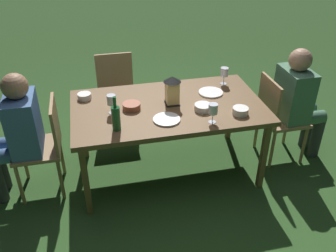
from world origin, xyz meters
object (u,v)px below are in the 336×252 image
object	(u,v)px
chair_side_left_b	(117,91)
wine_glass_a	(213,110)
plate_b	(167,119)
wine_glass_c	(111,101)
green_bottle_on_table	(116,118)
bowl_bread	(240,111)
person_in_green	(298,99)
dining_table	(168,110)
bowl_olives	(132,106)
plate_a	(211,92)
chair_head_near	(277,115)
chair_head_far	(45,143)
lantern_centerpiece	(172,89)
person_in_blue	(17,131)
wine_glass_b	(224,73)
bowl_dip	(84,96)
bowl_salad	(203,107)

from	to	relation	value
chair_side_left_b	wine_glass_a	size ratio (longest dim) A/B	5.15
plate_b	wine_glass_c	bearing A→B (deg)	-27.57
green_bottle_on_table	bowl_bread	distance (m)	1.05
person_in_green	bowl_bread	distance (m)	0.79
dining_table	wine_glass_a	world-z (taller)	wine_glass_a
chair_side_left_b	plate_b	xyz separation A→B (m)	(-0.31, 1.13, 0.25)
bowl_olives	plate_a	bearing A→B (deg)	-170.14
chair_side_left_b	chair_head_near	distance (m)	1.72
chair_head_far	green_bottle_on_table	size ratio (longest dim) A/B	3.00
chair_side_left_b	wine_glass_c	size ratio (longest dim) A/B	5.15
lantern_centerpiece	bowl_bread	world-z (taller)	lantern_centerpiece
person_in_blue	chair_head_near	world-z (taller)	person_in_blue
lantern_centerpiece	wine_glass_b	size ratio (longest dim) A/B	1.57
green_bottle_on_table	bowl_dip	world-z (taller)	green_bottle_on_table
wine_glass_c	bowl_bread	size ratio (longest dim) A/B	1.25
wine_glass_c	lantern_centerpiece	bearing A→B (deg)	-175.09
wine_glass_b	wine_glass_c	size ratio (longest dim) A/B	1.00
chair_head_far	wine_glass_a	distance (m)	1.48
lantern_centerpiece	wine_glass_c	world-z (taller)	lantern_centerpiece
chair_side_left_b	bowl_dip	distance (m)	0.73
wine_glass_c	bowl_salad	xyz separation A→B (m)	(-0.77, 0.12, -0.09)
green_bottle_on_table	plate_b	size ratio (longest dim) A/B	1.27
wine_glass_c	bowl_olives	world-z (taller)	wine_glass_c
bowl_salad	green_bottle_on_table	bearing A→B (deg)	11.11
chair_head_far	wine_glass_a	world-z (taller)	wine_glass_a
dining_table	bowl_bread	world-z (taller)	bowl_bread
chair_head_near	green_bottle_on_table	distance (m)	1.65
chair_side_left_b	green_bottle_on_table	world-z (taller)	green_bottle_on_table
chair_head_far	chair_side_left_b	bearing A→B (deg)	-129.14
lantern_centerpiece	person_in_blue	bearing A→B (deg)	0.78
person_in_blue	wine_glass_c	world-z (taller)	person_in_blue
wine_glass_c	bowl_salad	bearing A→B (deg)	170.88
chair_head_near	person_in_green	bearing A→B (deg)	180.00
plate_a	bowl_bread	world-z (taller)	bowl_bread
plate_a	person_in_blue	bearing A→B (deg)	4.61
chair_head_far	plate_a	bearing A→B (deg)	-174.80
dining_table	bowl_olives	distance (m)	0.33
green_bottle_on_table	wine_glass_c	xyz separation A→B (m)	(0.01, -0.27, 0.01)
person_in_green	wine_glass_c	bearing A→B (deg)	0.89
lantern_centerpiece	bowl_salad	size ratio (longest dim) A/B	1.78
chair_head_far	plate_b	size ratio (longest dim) A/B	3.82
wine_glass_c	bowl_dip	size ratio (longest dim) A/B	1.36
green_bottle_on_table	plate_a	bearing A→B (deg)	-154.60
person_in_blue	chair_head_near	distance (m)	2.39
chair_head_near	green_bottle_on_table	bearing A→B (deg)	10.78
wine_glass_b	plate_a	xyz separation A→B (m)	(0.19, 0.17, -0.11)
person_in_green	plate_b	xyz separation A→B (m)	(1.36, 0.25, 0.10)
person_in_green	chair_head_near	bearing A→B (deg)	-0.00
chair_side_left_b	wine_glass_c	world-z (taller)	wine_glass_c
chair_head_near	person_in_green	size ratio (longest dim) A/B	0.76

